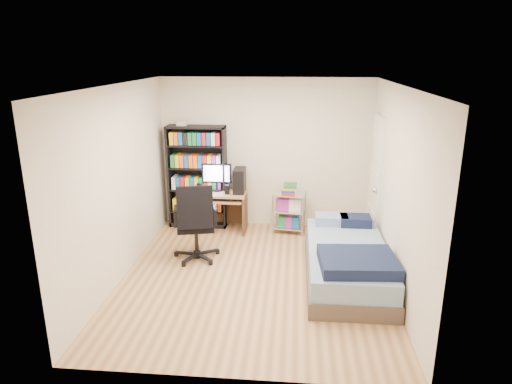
# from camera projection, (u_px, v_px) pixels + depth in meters

# --- Properties ---
(room) EXTENTS (3.58, 4.08, 2.58)m
(room) POSITION_uv_depth(u_px,v_px,m) (255.00, 187.00, 5.73)
(room) COLOR tan
(room) RESTS_ON ground
(media_shelf) EXTENTS (0.97, 0.32, 1.80)m
(media_shelf) POSITION_uv_depth(u_px,v_px,m) (197.00, 176.00, 7.68)
(media_shelf) COLOR black
(media_shelf) RESTS_ON room
(computer_desk) EXTENTS (0.90, 0.52, 1.13)m
(computer_desk) POSITION_uv_depth(u_px,v_px,m) (225.00, 195.00, 7.55)
(computer_desk) COLOR #A67C55
(computer_desk) RESTS_ON room
(office_chair) EXTENTS (0.82, 0.82, 1.15)m
(office_chair) POSITION_uv_depth(u_px,v_px,m) (196.00, 236.00, 6.51)
(office_chair) COLOR black
(office_chair) RESTS_ON room
(wire_cart) EXTENTS (0.56, 0.43, 0.82)m
(wire_cart) POSITION_uv_depth(u_px,v_px,m) (289.00, 201.00, 7.48)
(wire_cart) COLOR silver
(wire_cart) RESTS_ON room
(bed) EXTENTS (1.04, 2.09, 0.59)m
(bed) POSITION_uv_depth(u_px,v_px,m) (347.00, 262.00, 5.94)
(bed) COLOR brown
(bed) RESTS_ON room
(door) EXTENTS (0.12, 0.80, 2.00)m
(door) POSITION_uv_depth(u_px,v_px,m) (375.00, 181.00, 6.94)
(door) COLOR white
(door) RESTS_ON room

